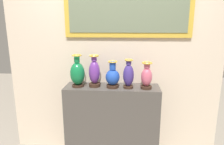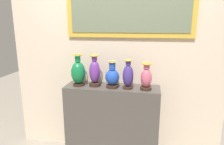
% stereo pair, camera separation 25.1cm
% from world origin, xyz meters
% --- Properties ---
extents(display_shelf, '(1.19, 0.35, 0.99)m').
position_xyz_m(display_shelf, '(0.00, 0.00, 0.50)').
color(display_shelf, '#4C4742').
rests_on(display_shelf, ground_plane).
extents(back_wall, '(2.81, 0.14, 2.62)m').
position_xyz_m(back_wall, '(0.01, 0.23, 1.34)').
color(back_wall, beige).
rests_on(back_wall, ground_plane).
extents(vase_emerald, '(0.18, 0.18, 0.40)m').
position_xyz_m(vase_emerald, '(-0.43, -0.03, 1.16)').
color(vase_emerald, '#382319').
rests_on(vase_emerald, display_shelf).
extents(vase_violet, '(0.14, 0.14, 0.40)m').
position_xyz_m(vase_violet, '(-0.22, -0.01, 1.17)').
color(vase_violet, '#382319').
rests_on(vase_violet, display_shelf).
extents(vase_sapphire, '(0.17, 0.17, 0.33)m').
position_xyz_m(vase_sapphire, '(0.01, -0.03, 1.13)').
color(vase_sapphire, '#382319').
rests_on(vase_sapphire, display_shelf).
extents(vase_indigo, '(0.13, 0.13, 0.36)m').
position_xyz_m(vase_indigo, '(0.20, -0.04, 1.15)').
color(vase_indigo, '#382319').
rests_on(vase_indigo, display_shelf).
extents(vase_rose, '(0.13, 0.13, 0.33)m').
position_xyz_m(vase_rose, '(0.42, -0.05, 1.14)').
color(vase_rose, '#382319').
rests_on(vase_rose, display_shelf).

